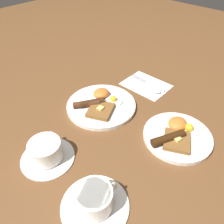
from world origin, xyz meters
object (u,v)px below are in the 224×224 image
knife (146,82)px  teacup_near (46,152)px  breakfast_plate_near (101,104)px  breakfast_plate_far (177,135)px  spoon (152,89)px  teacup_far (95,201)px

knife → teacup_near: bearing=-84.7°
teacup_near → breakfast_plate_near: bearing=-169.1°
breakfast_plate_far → knife: (-0.19, -0.26, -0.01)m
knife → breakfast_plate_far: bearing=-33.6°
knife → spoon: 0.06m
breakfast_plate_far → knife: bearing=-126.3°
teacup_far → knife: 0.58m
knife → spoon: (0.03, 0.05, 0.00)m
breakfast_plate_far → spoon: breakfast_plate_far is taller
teacup_far → breakfast_plate_far: bearing=174.8°
teacup_near → teacup_far: teacup_far is taller
breakfast_plate_far → teacup_near: teacup_near is taller
breakfast_plate_near → breakfast_plate_far: 0.30m
breakfast_plate_near → teacup_near: (0.27, 0.05, 0.02)m
teacup_near → knife: 0.52m
teacup_near → knife: bearing=-177.4°
teacup_far → spoon: bearing=-160.2°
teacup_near → teacup_far: size_ratio=0.93×
breakfast_plate_near → breakfast_plate_far: (-0.06, 0.29, 0.00)m
breakfast_plate_near → teacup_near: 0.28m
breakfast_plate_far → spoon: bearing=-128.3°
spoon → knife: bearing=155.3°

